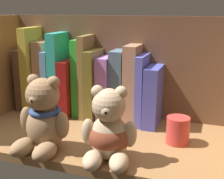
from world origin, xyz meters
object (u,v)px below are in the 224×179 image
object	(u,v)px
book_2	(46,76)
book_7	(89,76)
book_9	(108,87)
book_1	(36,69)
book_10	(121,85)
book_11	(134,83)
book_12	(144,88)
pillar_candle	(178,130)
book_6	(81,77)
book_0	(28,79)
teddy_bear_larger	(43,119)
book_4	(62,73)
book_5	(72,86)
book_13	(155,94)
book_3	(55,81)
teddy_bear_smaller	(109,132)
book_8	(97,83)

from	to	relation	value
book_2	book_7	xyz separation A→B (cm)	(13.89, 0.00, 1.03)
book_2	book_9	size ratio (longest dim) A/B	1.20
book_1	book_10	xyz separation A→B (cm)	(26.52, 0.00, -2.75)
book_11	book_12	world-z (taller)	book_11
book_9	pillar_candle	distance (cm)	24.84
book_6	book_0	bearing A→B (deg)	180.00
teddy_bear_larger	book_12	bearing A→B (deg)	56.60
book_0	book_4	size ratio (longest dim) A/B	0.77
book_5	pillar_candle	size ratio (longest dim) A/B	2.56
book_5	book_13	bearing A→B (deg)	0.00
book_4	pillar_candle	bearing A→B (deg)	-18.54
pillar_candle	book_2	bearing A→B (deg)	163.80
book_5	book_1	bearing A→B (deg)	180.00
book_0	pillar_candle	world-z (taller)	book_0
book_3	book_6	distance (cm)	8.81
book_5	teddy_bear_smaller	xyz separation A→B (cm)	(19.93, -24.60, -1.88)
book_13	pillar_candle	size ratio (longest dim) A/B	2.52
teddy_bear_larger	teddy_bear_smaller	world-z (taller)	teddy_bear_larger
teddy_bear_smaller	book_5	bearing A→B (deg)	129.02
book_12	book_10	bearing A→B (deg)	180.00
book_11	pillar_candle	size ratio (longest dim) A/B	3.35
book_10	book_5	bearing A→B (deg)	180.00
book_2	book_10	xyz separation A→B (cm)	(23.29, 0.00, -0.80)
book_3	teddy_bear_larger	world-z (taller)	book_3
book_4	teddy_bear_larger	world-z (taller)	book_4
teddy_bear_smaller	book_2	bearing A→B (deg)	139.22
book_5	pillar_candle	bearing A→B (deg)	-20.21
book_7	teddy_bear_larger	world-z (taller)	book_7
book_5	book_9	world-z (taller)	book_9
book_10	pillar_candle	distance (cm)	22.03
book_5	book_0	bearing A→B (deg)	180.00
book_10	book_12	world-z (taller)	book_10
book_2	book_11	bearing A→B (deg)	0.00
book_9	teddy_bear_larger	xyz separation A→B (cm)	(-5.94, -24.70, -1.64)
book_4	book_11	xyz separation A→B (cm)	(21.56, 0.00, -1.32)
book_2	book_8	distance (cm)	16.37
book_13	book_3	bearing A→B (deg)	180.00
book_11	teddy_bear_larger	size ratio (longest dim) A/B	1.26
book_10	teddy_bear_larger	distance (cm)	26.64
book_1	teddy_bear_smaller	world-z (taller)	book_1
book_7	book_12	bearing A→B (deg)	0.00
book_6	book_10	xyz separation A→B (cm)	(11.77, 0.00, -1.26)
book_1	book_4	xyz separation A→B (cm)	(8.67, 0.00, -0.64)
book_4	book_10	world-z (taller)	book_4
book_3	book_9	world-z (taller)	book_3
book_7	book_3	bearing A→B (deg)	180.00
pillar_candle	book_11	bearing A→B (deg)	139.18
book_4	book_1	bearing A→B (deg)	180.00
teddy_bear_larger	teddy_bear_smaller	size ratio (longest dim) A/B	1.07
book_12	pillar_candle	size ratio (longest dim) A/B	2.97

